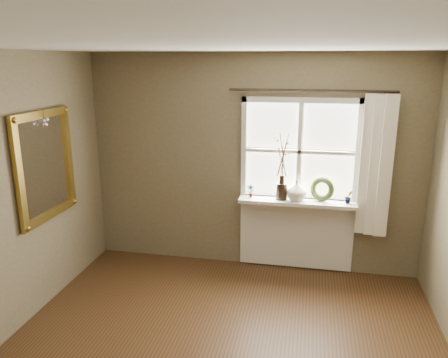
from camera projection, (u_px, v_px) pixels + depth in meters
name	position (u px, v px, depth m)	size (l,w,h in m)	color
ceiling	(208.00, 45.00, 2.76)	(4.50, 4.50, 0.00)	silver
wall_back	(253.00, 163.00, 5.28)	(4.00, 0.10, 2.60)	brown
window_frame	(300.00, 151.00, 5.06)	(1.36, 0.06, 1.24)	silver
window_sill	(297.00, 202.00, 5.11)	(1.36, 0.26, 0.04)	silver
window_apron	(296.00, 233.00, 5.33)	(1.36, 0.04, 0.88)	silver
dark_jug	(281.00, 191.00, 5.11)	(0.13, 0.13, 0.20)	black
cream_vase	(297.00, 190.00, 5.07)	(0.23, 0.23, 0.24)	beige
wreath	(322.00, 192.00, 5.06)	(0.29, 0.29, 0.07)	#364920
potted_plant_left	(251.00, 191.00, 5.19)	(0.08, 0.06, 0.16)	#364920
potted_plant_right	(349.00, 197.00, 4.97)	(0.09, 0.07, 0.16)	#364920
curtain	(375.00, 166.00, 4.84)	(0.36, 0.12, 1.59)	white
curtain_rod	(311.00, 91.00, 4.80)	(0.03, 0.03, 1.84)	black
gilt_mirror	(45.00, 165.00, 4.43)	(0.10, 0.94, 1.12)	white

